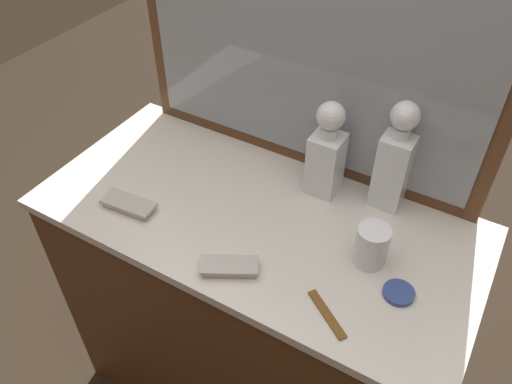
{
  "coord_description": "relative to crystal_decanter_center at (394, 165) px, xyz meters",
  "views": [
    {
      "loc": [
        0.5,
        -0.85,
        1.92
      ],
      "look_at": [
        0.0,
        0.0,
        1.02
      ],
      "focal_mm": 35.85,
      "sensor_mm": 36.0,
      "label": 1
    }
  ],
  "objects": [
    {
      "name": "tortoiseshell_comb",
      "position": [
        0.01,
        -0.42,
        -0.13
      ],
      "size": [
        0.12,
        0.09,
        0.01
      ],
      "color": "brown",
      "rests_on": "dresser"
    },
    {
      "name": "crystal_decanter_center",
      "position": [
        0.0,
        0.0,
        0.0
      ],
      "size": [
        0.08,
        0.08,
        0.32
      ],
      "color": "white",
      "rests_on": "dresser"
    },
    {
      "name": "porcelain_dish",
      "position": [
        0.13,
        -0.29,
        -0.12
      ],
      "size": [
        0.07,
        0.07,
        0.01
      ],
      "color": "#33478C",
      "rests_on": "dresser"
    },
    {
      "name": "silver_brush_far_right",
      "position": [
        -0.24,
        -0.42,
        -0.12
      ],
      "size": [
        0.15,
        0.12,
        0.02
      ],
      "color": "#B7A88C",
      "rests_on": "dresser"
    },
    {
      "name": "ground_plane",
      "position": [
        -0.28,
        -0.23,
        -1.07
      ],
      "size": [
        6.0,
        6.0,
        0.0
      ],
      "primitive_type": "plane",
      "color": "#2D2319"
    },
    {
      "name": "silver_brush_center",
      "position": [
        -0.6,
        -0.38,
        -0.12
      ],
      "size": [
        0.15,
        0.07,
        0.02
      ],
      "color": "#B7A88C",
      "rests_on": "dresser"
    },
    {
      "name": "crystal_tumbler_far_right",
      "position": [
        0.04,
        -0.23,
        -0.08
      ],
      "size": [
        0.08,
        0.08,
        0.11
      ],
      "color": "white",
      "rests_on": "dresser"
    },
    {
      "name": "crystal_decanter_rear",
      "position": [
        -0.17,
        -0.04,
        -0.02
      ],
      "size": [
        0.08,
        0.08,
        0.29
      ],
      "color": "white",
      "rests_on": "dresser"
    },
    {
      "name": "dresser",
      "position": [
        -0.28,
        -0.23,
        -0.6
      ],
      "size": [
        1.2,
        0.58,
        0.94
      ],
      "color": "brown",
      "rests_on": "ground_plane"
    },
    {
      "name": "dresser_mirror",
      "position": [
        -0.28,
        0.05,
        0.25
      ],
      "size": [
        1.04,
        0.03,
        0.75
      ],
      "color": "brown",
      "rests_on": "dresser"
    }
  ]
}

